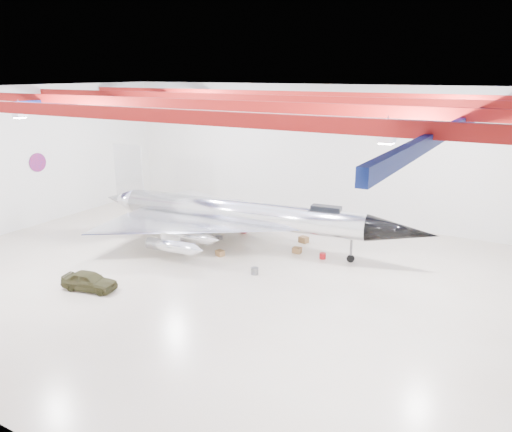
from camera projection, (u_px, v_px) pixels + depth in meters
The scene contains 15 objects.
floor at pixel (237, 279), 29.82m from camera, with size 40.00×40.00×0.00m, color #C1B099.
wall_back at pixel (334, 154), 40.77m from camera, with size 40.00×40.00×0.00m, color silver.
wall_left at pixel (14, 160), 37.88m from camera, with size 30.00×30.00×0.00m, color silver.
ceiling at pixel (235, 90), 26.75m from camera, with size 40.00×40.00×0.00m, color #0A0F38.
ceiling_structure at pixel (235, 103), 26.94m from camera, with size 39.50×29.50×1.08m.
wall_roundel at pixel (38, 162), 39.65m from camera, with size 1.50×1.50×0.10m, color #B21414.
jet_aircraft at pixel (239, 216), 34.89m from camera, with size 24.67×15.68×6.73m.
jeep at pixel (89, 281), 28.25m from camera, with size 1.29×3.22×1.10m, color #37351B.
crate_ply at pixel (220, 253), 33.59m from camera, with size 0.54×0.43×0.38m, color olive.
toolbox_red at pixel (243, 231), 38.39m from camera, with size 0.43×0.34×0.30m, color maroon.
engine_drum at pixel (255, 271), 30.52m from camera, with size 0.46×0.46×0.42m, color #59595B.
parts_bin at pixel (304, 240), 36.20m from camera, with size 0.63×0.50×0.44m, color olive.
crate_small at pixel (219, 237), 36.89m from camera, with size 0.42×0.34×0.29m, color #59595B.
tool_chest at pixel (323, 256), 33.07m from camera, with size 0.43×0.43×0.38m, color maroon.
oil_barrel at pixel (297, 250), 34.11m from camera, with size 0.57×0.46×0.40m, color olive.
Camera 1 is at (14.75, -23.33, 11.95)m, focal length 35.00 mm.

